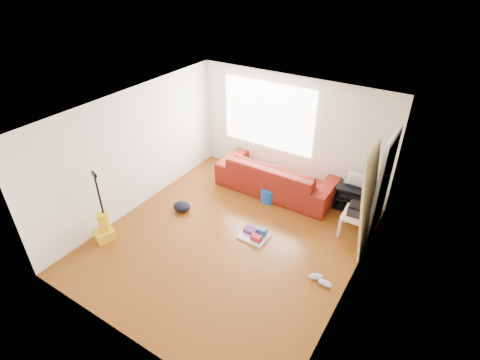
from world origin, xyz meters
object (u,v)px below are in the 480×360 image
Objects in this scene: bucket at (268,201)px; cleaning_tray at (255,235)px; side_table at (358,218)px; tv_stand at (354,198)px; sofa at (275,190)px; backpack at (182,211)px; vacuum at (104,227)px.

bucket is 1.25m from cleaning_tray.
side_table is 1.86× the size of bucket.
cleaning_tray is at bearing -132.25° from tv_stand.
side_table is (0.30, -0.78, 0.11)m from tv_stand.
side_table is (1.99, -0.51, 0.38)m from sofa.
cleaning_tray reaches higher than bucket.
side_table reaches higher than backpack.
backpack is (-1.30, -1.72, 0.00)m from sofa.
sofa is 2.16m from backpack.
backpack is (-3.29, -1.21, -0.38)m from side_table.
cleaning_tray is 1.49× the size of backpack.
sofa reaches higher than bucket.
sofa is 1.69m from cleaning_tray.
tv_stand is at bearing 111.01° from side_table.
cleaning_tray is 0.39× the size of vacuum.
side_table reaches higher than sofa.
vacuum is at bearing -147.31° from cleaning_tray.
side_table is at bearing 35.59° from cleaning_tray.
tv_stand is 0.58× the size of vacuum.
vacuum is at bearing -127.08° from backpack.
vacuum is (-2.01, -2.72, 0.26)m from bucket.
tv_stand is 1.40× the size of side_table.
vacuum reaches higher than cleaning_tray.
backpack is (-1.72, -0.08, -0.06)m from cleaning_tray.
sofa is at bearing 40.39° from backpack.
vacuum is at bearing 58.26° from sofa.
tv_stand is 1.50× the size of cleaning_tray.
tv_stand is 2.31m from cleaning_tray.
side_table reaches higher than cleaning_tray.
cleaning_tray is (0.42, -1.64, 0.06)m from sofa.
vacuum reaches higher than bucket.
sofa is 3.73m from vacuum.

